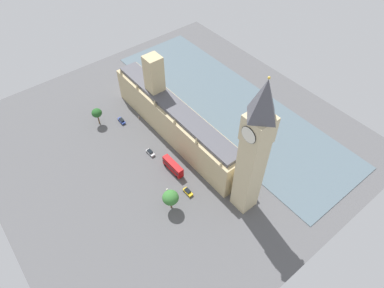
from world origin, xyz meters
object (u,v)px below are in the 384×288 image
car_blue_by_river_gate (122,121)px  plane_tree_far_end (171,198)px  double_decker_bus_under_trees (173,166)px  plane_tree_kerbside (97,113)px  street_lamp_midblock (167,192)px  parliament_building (173,119)px  car_silver_near_tower (150,152)px  pedestrian_opposite_hall (139,118)px  car_yellow_cab_leading (188,192)px  clock_tower (254,150)px  street_lamp_trailing (98,115)px

car_blue_by_river_gate → plane_tree_far_end: size_ratio=0.52×
car_blue_by_river_gate → double_decker_bus_under_trees: size_ratio=0.44×
plane_tree_kerbside → street_lamp_midblock: plane_tree_kerbside is taller
double_decker_bus_under_trees → street_lamp_midblock: size_ratio=1.52×
car_blue_by_river_gate → double_decker_bus_under_trees: 37.05m
parliament_building → car_silver_near_tower: size_ratio=16.85×
pedestrian_opposite_hall → plane_tree_kerbside: (15.47, -8.83, 5.48)m
car_blue_by_river_gate → car_yellow_cab_leading: (0.25, 49.15, -0.00)m
pedestrian_opposite_hall → street_lamp_midblock: street_lamp_midblock is taller
car_yellow_cab_leading → plane_tree_far_end: bearing=7.5°
double_decker_bus_under_trees → car_yellow_cab_leading: bearing=-101.1°
car_silver_near_tower → car_yellow_cab_leading: 25.13m
car_yellow_cab_leading → plane_tree_kerbside: plane_tree_kerbside is taller
car_blue_by_river_gate → double_decker_bus_under_trees: bearing=-85.0°
parliament_building → street_lamp_midblock: 34.45m
car_blue_by_river_gate → plane_tree_far_end: bearing=-97.8°
clock_tower → car_silver_near_tower: size_ratio=12.87×
street_lamp_midblock → car_silver_near_tower: bearing=-108.2°
car_silver_near_tower → double_decker_bus_under_trees: size_ratio=0.42×
double_decker_bus_under_trees → street_lamp_trailing: bearing=101.5°
car_yellow_cab_leading → parliament_building: bearing=-117.2°
double_decker_bus_under_trees → pedestrian_opposite_hall: (-5.32, -33.80, -1.89)m
clock_tower → car_yellow_cab_leading: bearing=-50.2°
car_silver_near_tower → street_lamp_midblock: bearing=70.0°
street_lamp_trailing → street_lamp_midblock: size_ratio=0.89×
parliament_building → street_lamp_trailing: 35.39m
clock_tower → plane_tree_far_end: (21.94, -14.97, -23.22)m
street_lamp_midblock → car_blue_by_river_gate: bearing=-99.6°
street_lamp_trailing → street_lamp_midblock: 53.07m
plane_tree_far_end → double_decker_bus_under_trees: bearing=-128.8°
parliament_building → car_yellow_cab_leading: parliament_building is taller
plane_tree_far_end → street_lamp_midblock: (-0.92, -3.49, -1.55)m
parliament_building → car_silver_near_tower: 17.20m
car_blue_by_river_gate → double_decker_bus_under_trees: (-1.89, 36.96, 1.75)m
clock_tower → pedestrian_opposite_hall: bearing=-84.5°
parliament_building → car_blue_by_river_gate: 26.57m
car_silver_near_tower → street_lamp_midblock: size_ratio=0.64×
car_yellow_cab_leading → street_lamp_trailing: bearing=-82.1°
car_silver_near_tower → double_decker_bus_under_trees: 13.26m
car_yellow_cab_leading → pedestrian_opposite_hall: (-7.45, -45.99, -0.14)m
car_blue_by_river_gate → car_silver_near_tower: same height
clock_tower → street_lamp_midblock: size_ratio=8.23×
plane_tree_kerbside → pedestrian_opposite_hall: bearing=150.3°
pedestrian_opposite_hall → street_lamp_trailing: 18.19m
car_silver_near_tower → pedestrian_opposite_hall: car_silver_near_tower is taller
plane_tree_far_end → pedestrian_opposite_hall: bearing=-108.8°
parliament_building → car_blue_by_river_gate: bearing=-55.4°
street_lamp_trailing → car_silver_near_tower: bearing=103.9°
car_yellow_cab_leading → pedestrian_opposite_hall: size_ratio=2.57×
car_silver_near_tower → clock_tower: bearing=106.3°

